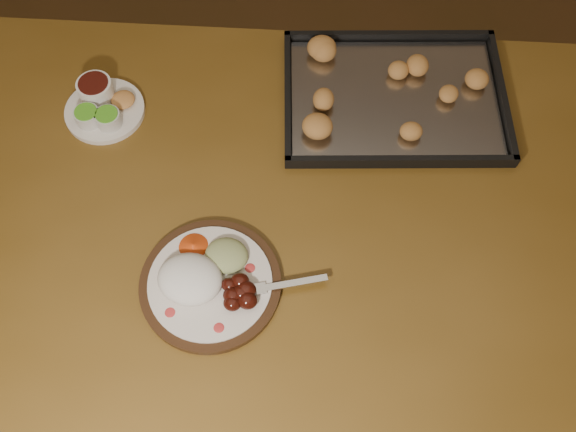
# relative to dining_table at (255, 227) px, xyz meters

# --- Properties ---
(ground) EXTENTS (4.00, 4.00, 0.00)m
(ground) POSITION_rel_dining_table_xyz_m (-0.17, -0.04, -0.65)
(ground) COLOR brown
(ground) RESTS_ON ground
(dining_table) EXTENTS (1.63, 1.14, 0.75)m
(dining_table) POSITION_rel_dining_table_xyz_m (0.00, 0.00, 0.00)
(dining_table) COLOR brown
(dining_table) RESTS_ON ground
(dinner_plate) EXTENTS (0.33, 0.25, 0.06)m
(dinner_plate) POSITION_rel_dining_table_xyz_m (-0.04, -0.18, 0.12)
(dinner_plate) COLOR black
(dinner_plate) RESTS_ON dining_table
(condiment_saucer) EXTENTS (0.16, 0.16, 0.06)m
(condiment_saucer) POSITION_rel_dining_table_xyz_m (-0.36, 0.14, 0.12)
(condiment_saucer) COLOR silver
(condiment_saucer) RESTS_ON dining_table
(baking_tray) EXTENTS (0.52, 0.44, 0.05)m
(baking_tray) POSITION_rel_dining_table_xyz_m (0.22, 0.31, 0.11)
(baking_tray) COLOR black
(baking_tray) RESTS_ON dining_table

